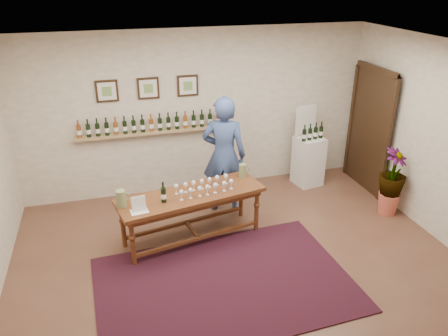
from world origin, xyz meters
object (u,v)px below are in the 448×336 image
object	(u,v)px
potted_plant	(392,182)
person	(224,155)
tasting_table	(191,200)
display_pedestal	(308,161)

from	to	relation	value
potted_plant	person	distance (m)	2.69
potted_plant	tasting_table	bearing A→B (deg)	177.20
tasting_table	potted_plant	distance (m)	3.21
tasting_table	display_pedestal	xyz separation A→B (m)	(2.42, 1.20, -0.18)
display_pedestal	person	bearing A→B (deg)	-164.43
display_pedestal	potted_plant	xyz separation A→B (m)	(0.78, -1.36, 0.12)
tasting_table	display_pedestal	distance (m)	2.71
tasting_table	display_pedestal	size ratio (longest dim) A/B	2.44
potted_plant	person	bearing A→B (deg)	160.79
potted_plant	person	world-z (taller)	person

